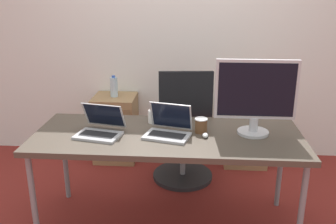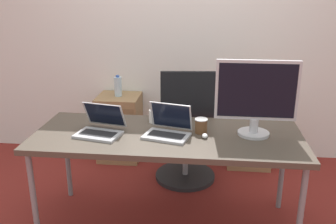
# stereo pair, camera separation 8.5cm
# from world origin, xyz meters

# --- Properties ---
(ground_plane) EXTENTS (14.00, 14.00, 0.00)m
(ground_plane) POSITION_xyz_m (0.00, 0.00, 0.00)
(ground_plane) COLOR maroon
(wall_back) EXTENTS (10.00, 0.05, 2.60)m
(wall_back) POSITION_xyz_m (0.00, 1.36, 1.30)
(wall_back) COLOR silver
(wall_back) RESTS_ON ground_plane
(desk) EXTENTS (1.89, 0.76, 0.74)m
(desk) POSITION_xyz_m (0.00, 0.00, 0.69)
(desk) COLOR #473D33
(desk) RESTS_ON ground_plane
(office_chair) EXTENTS (0.56, 0.58, 1.08)m
(office_chair) POSITION_xyz_m (0.09, 0.67, 0.41)
(office_chair) COLOR #232326
(office_chair) RESTS_ON ground_plane
(cabinet_left) EXTENTS (0.42, 0.41, 0.67)m
(cabinet_left) POSITION_xyz_m (-0.62, 1.12, 0.34)
(cabinet_left) COLOR #99754C
(cabinet_left) RESTS_ON ground_plane
(cabinet_right) EXTENTS (0.42, 0.41, 0.67)m
(cabinet_right) POSITION_xyz_m (0.70, 1.12, 0.34)
(cabinet_right) COLOR #99754C
(cabinet_right) RESTS_ON ground_plane
(water_bottle) EXTENTS (0.08, 0.08, 0.21)m
(water_bottle) POSITION_xyz_m (-0.62, 1.12, 0.77)
(water_bottle) COLOR silver
(water_bottle) RESTS_ON cabinet_left
(laptop_left) EXTENTS (0.35, 0.32, 0.21)m
(laptop_left) POSITION_xyz_m (0.01, -0.02, 0.78)
(laptop_left) COLOR #ADADB2
(laptop_left) RESTS_ON desk
(laptop_right) EXTENTS (0.34, 0.35, 0.20)m
(laptop_right) POSITION_xyz_m (-0.47, -0.04, 0.78)
(laptop_right) COLOR #ADADB2
(laptop_right) RESTS_ON desk
(monitor) EXTENTS (0.56, 0.22, 0.53)m
(monitor) POSITION_xyz_m (0.60, 0.05, 1.01)
(monitor) COLOR #B7B7BC
(monitor) RESTS_ON desk
(mouse) EXTENTS (0.04, 0.06, 0.03)m
(mouse) POSITION_xyz_m (0.26, -0.05, 0.75)
(mouse) COLOR silver
(mouse) RESTS_ON desk
(coffee_cup_white) EXTENTS (0.09, 0.09, 0.10)m
(coffee_cup_white) POSITION_xyz_m (-0.12, 0.23, 0.79)
(coffee_cup_white) COLOR white
(coffee_cup_white) RESTS_ON desk
(coffee_cup_brown) EXTENTS (0.09, 0.09, 0.11)m
(coffee_cup_brown) POSITION_xyz_m (0.23, 0.05, 0.79)
(coffee_cup_brown) COLOR brown
(coffee_cup_brown) RESTS_ON desk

